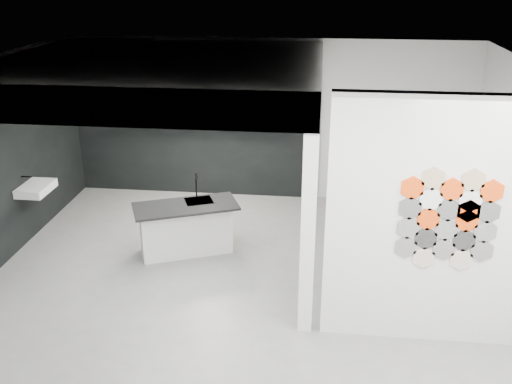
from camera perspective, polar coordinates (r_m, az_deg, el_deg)
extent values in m
cube|color=slate|center=(7.77, -1.00, -8.72)|extent=(7.00, 6.00, 0.01)
cube|color=silver|center=(6.32, 18.14, -3.16)|extent=(2.45, 0.15, 2.80)
cube|color=black|center=(10.22, -6.14, 6.10)|extent=(4.40, 0.04, 2.35)
cube|color=black|center=(9.21, -22.15, 2.73)|extent=(0.04, 4.00, 2.35)
cube|color=silver|center=(8.04, -9.58, 11.61)|extent=(4.40, 4.00, 0.40)
cube|color=silver|center=(6.27, 5.21, -4.53)|extent=(0.16, 0.16, 2.35)
cube|color=silver|center=(6.26, -14.30, 8.25)|extent=(4.40, 0.16, 0.40)
cube|color=silver|center=(9.04, -21.14, 0.34)|extent=(0.40, 0.60, 0.12)
cube|color=black|center=(10.06, -5.74, 6.60)|extent=(3.00, 0.15, 0.04)
cube|color=silver|center=(8.34, -7.02, -3.68)|extent=(1.37, 0.94, 0.74)
cube|color=black|center=(8.12, -7.06, -1.43)|extent=(1.59, 1.16, 0.03)
cube|color=black|center=(8.25, -5.73, -0.90)|extent=(0.48, 0.45, 0.01)
cylinder|color=black|center=(8.34, -6.00, 0.67)|extent=(0.03, 0.03, 0.34)
torus|color=black|center=(8.23, -5.98, 1.65)|extent=(0.06, 0.12, 0.12)
cylinder|color=black|center=(10.28, -11.03, 7.21)|extent=(0.24, 0.24, 0.16)
ellipsoid|color=black|center=(9.92, -1.77, 7.03)|extent=(0.20, 0.20, 0.15)
cylinder|color=gray|center=(9.86, 2.00, 6.74)|extent=(0.15, 0.15, 0.09)
cylinder|color=gray|center=(9.85, 2.00, 6.94)|extent=(0.12, 0.12, 0.16)
cylinder|color=black|center=(10.09, -7.16, 7.17)|extent=(0.07, 0.07, 0.16)
cylinder|color=black|center=(10.22, -9.76, 7.02)|extent=(0.09, 0.09, 0.09)
cylinder|color=#66635E|center=(6.28, 14.75, -5.34)|extent=(0.26, 0.02, 0.26)
cylinder|color=silver|center=(6.18, 14.95, -3.49)|extent=(0.26, 0.02, 0.26)
cylinder|color=black|center=(6.09, 15.16, -1.58)|extent=(0.26, 0.02, 0.26)
cylinder|color=#F2460C|center=(6.00, 15.37, 0.39)|extent=(0.26, 0.02, 0.26)
cylinder|color=beige|center=(6.36, 16.40, -6.29)|extent=(0.26, 0.02, 0.26)
cylinder|color=#2D2D2D|center=(6.26, 16.62, -4.48)|extent=(0.26, 0.02, 0.26)
cylinder|color=#F2460C|center=(6.16, 16.84, -2.60)|extent=(0.26, 0.02, 0.26)
cylinder|color=white|center=(6.08, 17.08, -0.67)|extent=(0.26, 0.02, 0.26)
cylinder|color=tan|center=(6.00, 17.32, 1.31)|extent=(0.26, 0.02, 0.26)
cylinder|color=#66635E|center=(6.35, 18.25, -5.44)|extent=(0.26, 0.02, 0.26)
cylinder|color=silver|center=(6.25, 18.49, -3.60)|extent=(0.26, 0.02, 0.26)
cylinder|color=black|center=(6.16, 18.74, -1.71)|extent=(0.26, 0.02, 0.26)
cylinder|color=#F2460C|center=(6.08, 19.00, 0.23)|extent=(0.26, 0.02, 0.26)
cylinder|color=beige|center=(6.44, 19.83, -6.36)|extent=(0.26, 0.02, 0.26)
cylinder|color=#2D2D2D|center=(6.34, 20.09, -4.57)|extent=(0.26, 0.02, 0.26)
cylinder|color=#F2460C|center=(6.25, 20.36, -2.72)|extent=(0.26, 0.02, 0.26)
cylinder|color=white|center=(6.16, 20.63, -0.82)|extent=(0.26, 0.02, 0.26)
cylinder|color=tan|center=(6.08, 20.92, 1.13)|extent=(0.26, 0.02, 0.26)
cylinder|color=#66635E|center=(6.44, 21.65, -5.50)|extent=(0.26, 0.02, 0.26)
cylinder|color=silver|center=(6.35, 21.93, -3.70)|extent=(0.26, 0.02, 0.26)
cylinder|color=black|center=(6.26, 22.23, -1.84)|extent=(0.26, 0.02, 0.26)
cylinder|color=#F2460C|center=(6.18, 22.52, 0.07)|extent=(0.26, 0.02, 0.26)
cylinder|color=#F2460C|center=(6.21, 20.50, -1.78)|extent=(0.26, 0.02, 0.26)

